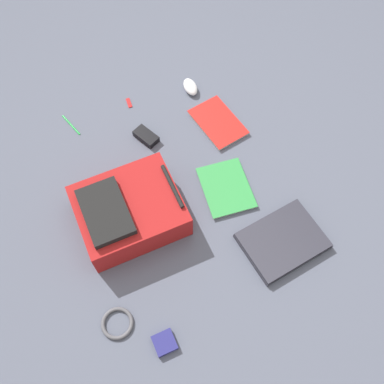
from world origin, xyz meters
name	(u,v)px	position (x,y,z in m)	size (l,w,h in m)	color
ground_plane	(188,191)	(0.00, 0.00, 0.00)	(3.87, 3.87, 0.00)	#4C5160
backpack	(129,212)	(0.27, 0.00, 0.07)	(0.43, 0.37, 0.17)	maroon
laptop	(283,241)	(-0.22, 0.39, 0.02)	(0.32, 0.25, 0.03)	#24242C
book_blue	(218,123)	(-0.29, -0.24, 0.01)	(0.19, 0.27, 0.02)	silver
book_manual	(226,188)	(-0.15, 0.07, 0.01)	(0.24, 0.29, 0.02)	silver
computer_mouse	(190,87)	(-0.28, -0.48, 0.02)	(0.06, 0.11, 0.04)	silver
cable_coil	(117,323)	(0.49, 0.36, 0.01)	(0.12, 0.12, 0.01)	#4C4C51
power_brick	(146,136)	(0.04, -0.33, 0.02)	(0.06, 0.11, 0.03)	black
pen_black	(71,125)	(0.31, -0.56, 0.00)	(0.01, 0.01, 0.14)	#198C33
earbud_pouch	(165,343)	(0.37, 0.50, 0.01)	(0.08, 0.08, 0.02)	navy
usb_stick	(129,103)	(0.02, -0.55, 0.00)	(0.02, 0.06, 0.01)	#B21919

